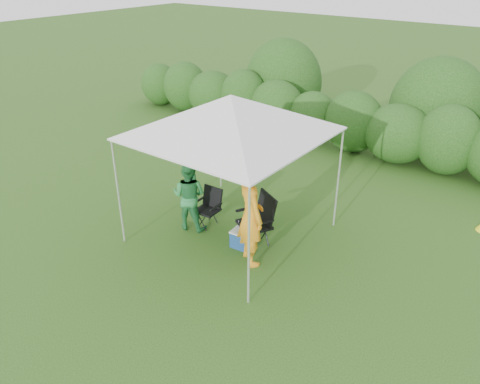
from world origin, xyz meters
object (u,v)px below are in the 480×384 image
Objects in this scene: canopy at (231,115)px; chair_left at (209,205)px; man at (251,216)px; cooler at (242,239)px; chair_right at (259,218)px; woman at (189,195)px.

chair_left is at bearing -179.87° from canopy.
man is at bearing -23.52° from chair_left.
chair_right is at bearing 49.73° from cooler.
chair_right is 1.25m from chair_left.
canopy is 2.09m from chair_left.
cooler is (1.28, 0.05, -0.56)m from woman.
cooler is at bearing 165.32° from woman.
man reaches higher than woman.
woman is (-0.81, -0.33, -1.73)m from canopy.
chair_left is 0.49m from woman.
woman reaches higher than chair_right.
woman reaches higher than cooler.
canopy reaches higher than man.
canopy is at bearing -174.73° from woman.
chair_right is at bearing -38.15° from man.
chair_right reaches higher than chair_left.
woman is at bearing -140.21° from chair_right.
canopy reaches higher than chair_left.
man is (1.43, -0.55, 0.48)m from chair_left.
canopy is 2.12× the size of woman.
canopy is at bearing -153.37° from chair_right.
chair_left is at bearing 11.39° from man.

